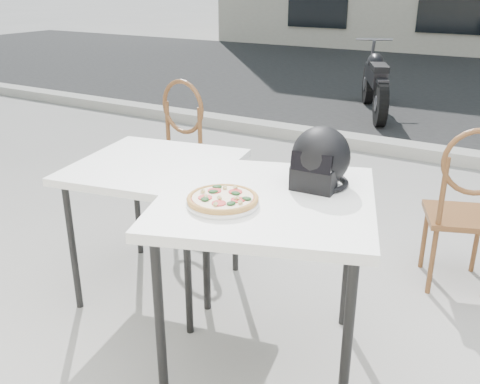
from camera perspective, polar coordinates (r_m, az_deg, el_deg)
The scene contains 10 objects.
ground at distance 2.93m, azimuth 14.50°, elevation -13.75°, with size 80.00×80.00×0.00m, color gray.
curb at distance 5.61m, azimuth 23.49°, elevation 3.27°, with size 30.00×0.25×0.12m, color #9D9B93.
cafe_table_main at distance 2.24m, azimuth 2.79°, elevation -2.18°, with size 1.12×1.12×0.84m.
plate at distance 2.12m, azimuth -1.85°, elevation -1.21°, with size 0.31×0.31×0.02m.
pizza at distance 2.11m, azimuth -1.85°, elevation -0.69°, with size 0.33×0.33×0.04m.
helmet at distance 2.31m, azimuth 8.53°, elevation 3.39°, with size 0.26×0.27×0.26m.
cafe_chair_main at distance 3.16m, azimuth 23.04°, elevation -0.90°, with size 0.48×0.48×0.98m.
cafe_table_side at distance 2.89m, azimuth -9.01°, elevation 1.81°, with size 0.94×0.94×0.76m.
cafe_chair_side at distance 3.92m, azimuth -5.03°, elevation 5.48°, with size 0.45×0.45×1.03m.
motorcycle at distance 7.31m, azimuth 14.20°, elevation 11.20°, with size 0.86×1.74×0.92m.
Camera 1 is at (0.55, -2.35, 1.67)m, focal length 40.00 mm.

